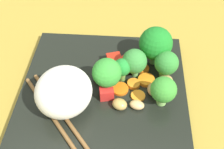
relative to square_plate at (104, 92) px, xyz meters
The scene contains 24 objects.
ground_plane 1.90cm from the square_plate, ahead, with size 110.00×110.00×2.00cm, color #A48831.
square_plate is the anchor object (origin of this frame).
rice_mound 8.82cm from the square_plate, 41.39° to the left, with size 8.97×8.26×8.18cm, color white.
broccoli_floret_0 5.41cm from the square_plate, 140.50° to the right, with size 3.09×3.09×4.70cm.
broccoli_floret_1 7.57cm from the square_plate, 141.81° to the right, with size 4.38×4.38×5.50cm.
broccoli_floret_2 4.86cm from the square_plate, behind, with size 4.90×4.90×6.53cm.
broccoli_floret_3 11.96cm from the square_plate, 158.50° to the right, with size 4.21×4.21×5.54cm.
broccoli_floret_4 10.95cm from the square_plate, 167.84° to the left, with size 4.23×4.23×5.73cm.
broccoli_floret_5 12.62cm from the square_plate, 137.84° to the right, with size 6.04×6.04×7.55cm.
carrot_slice_0 6.24cm from the square_plate, 168.91° to the left, with size 2.44×2.44×0.41cm, color orange.
carrot_slice_1 7.82cm from the square_plate, 161.44° to the right, with size 2.94×2.94×0.69cm, color orange.
carrot_slice_2 3.10cm from the square_plate, behind, with size 2.90×2.90×0.48cm, color orange.
carrot_slice_3 8.55cm from the square_plate, 141.11° to the right, with size 2.30×2.30×0.47cm, color orange.
carrot_slice_4 5.43cm from the square_plate, 165.95° to the right, with size 2.24×2.24×0.72cm, color orange.
pepper_chunk_0 9.56cm from the square_plate, 124.25° to the right, with size 2.71×1.93×1.27cm, color red.
pepper_chunk_1 2.85cm from the square_plate, 112.21° to the left, with size 2.31×1.66×2.11cm, color red.
pepper_chunk_2 6.39cm from the square_plate, 101.55° to the right, with size 2.50×2.58×2.07cm, color red.
pepper_chunk_3 7.11cm from the square_plate, 124.03° to the right, with size 2.59×2.49×2.16cm, color red.
chicken_piece_0 8.88cm from the square_plate, behind, with size 2.77×2.45×1.80cm, color tan.
chicken_piece_1 3.36cm from the square_plate, 72.13° to the right, with size 3.58×2.88×2.08cm, color tan.
chicken_piece_2 7.04cm from the square_plate, 149.73° to the left, with size 2.43×1.71×1.40cm, color tan.
chicken_piece_3 10.88cm from the square_plate, 169.09° to the right, with size 2.94×2.57×1.76cm, color tan.
chicken_piece_4 5.18cm from the square_plate, 129.88° to the left, with size 2.49×2.06×1.69cm, color tan.
chopstick_pair 9.68cm from the square_plate, 56.16° to the left, with size 17.10×18.91×0.66cm.
Camera 1 is at (-4.90, 31.38, 39.70)cm, focal length 45.57 mm.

